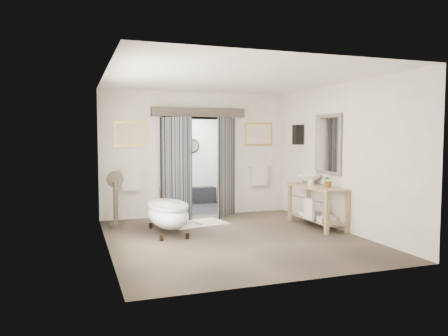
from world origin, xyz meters
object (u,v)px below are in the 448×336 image
(vanity, at_px, (316,202))
(basin, at_px, (308,179))
(clawfoot_tub, at_px, (168,213))
(rug, at_px, (197,223))

(vanity, distance_m, basin, 0.64)
(clawfoot_tub, relative_size, rug, 1.35)
(vanity, distance_m, rug, 2.54)
(clawfoot_tub, xyz_separation_m, basin, (3.09, 0.08, 0.56))
(vanity, xyz_separation_m, rug, (-2.24, 1.10, -0.50))
(vanity, relative_size, rug, 1.33)
(clawfoot_tub, height_order, basin, basin)
(rug, height_order, basin, basin)
(vanity, bearing_deg, rug, 153.89)
(clawfoot_tub, relative_size, vanity, 1.01)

